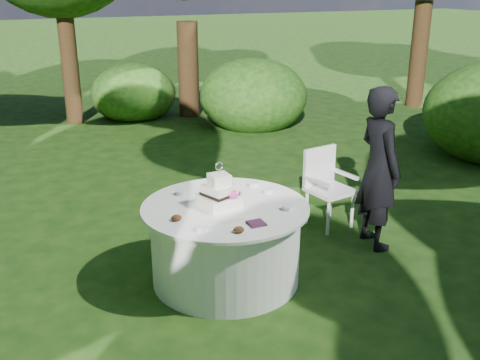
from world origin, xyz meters
The scene contains 9 objects.
ground centered at (0.00, 0.00, 0.00)m, with size 80.00×80.00×0.00m, color #14370F.
napkins centered at (0.08, -0.50, 0.78)m, with size 0.14×0.14×0.02m, color #481E3B.
feather_plume centered at (-0.19, -0.34, 0.78)m, with size 0.48×0.07×0.01m, color white.
guest centered at (1.78, 0.06, 0.87)m, with size 0.64×0.42×1.75m, color black.
table centered at (0.00, 0.00, 0.39)m, with size 1.56×1.56×0.77m.
cake centered at (-0.04, 0.02, 0.88)m, with size 0.38×0.38×0.43m.
chair centered at (1.58, 0.76, 0.52)m, with size 0.54×0.53×0.91m.
votives centered at (0.16, 0.04, 0.79)m, with size 1.00×0.97×0.04m.
petal_cups centered at (-0.32, -0.36, 0.79)m, with size 0.49×0.53×0.05m.
Camera 1 is at (-1.83, -4.44, 2.75)m, focal length 42.00 mm.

